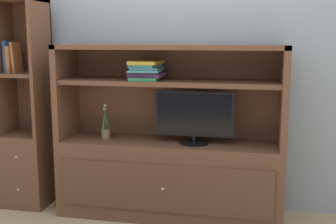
{
  "coord_description": "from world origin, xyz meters",
  "views": [
    {
      "loc": [
        0.68,
        -2.9,
        1.47
      ],
      "look_at": [
        0.0,
        0.35,
        0.88
      ],
      "focal_mm": 45.62,
      "sensor_mm": 36.0,
      "label": 1
    }
  ],
  "objects_px": {
    "media_console": "(169,161)",
    "tv_monitor": "(194,117)",
    "potted_plant": "(106,131)",
    "upright_book_row": "(12,58)",
    "magazine_stack": "(147,70)",
    "bookshelf_tall": "(27,136)"
  },
  "relations": [
    {
      "from": "magazine_stack",
      "to": "upright_book_row",
      "type": "relative_size",
      "value": 1.35
    },
    {
      "from": "potted_plant",
      "to": "media_console",
      "type": "bearing_deg",
      "value": 1.02
    },
    {
      "from": "potted_plant",
      "to": "magazine_stack",
      "type": "height_order",
      "value": "magazine_stack"
    },
    {
      "from": "tv_monitor",
      "to": "upright_book_row",
      "type": "xyz_separation_m",
      "value": [
        -1.57,
        0.03,
        0.44
      ]
    },
    {
      "from": "potted_plant",
      "to": "upright_book_row",
      "type": "xyz_separation_m",
      "value": [
        -0.82,
        0.0,
        0.6
      ]
    },
    {
      "from": "bookshelf_tall",
      "to": "media_console",
      "type": "bearing_deg",
      "value": -0.21
    },
    {
      "from": "potted_plant",
      "to": "upright_book_row",
      "type": "bearing_deg",
      "value": 179.66
    },
    {
      "from": "upright_book_row",
      "to": "potted_plant",
      "type": "bearing_deg",
      "value": -0.34
    },
    {
      "from": "media_console",
      "to": "tv_monitor",
      "type": "relative_size",
      "value": 2.9
    },
    {
      "from": "magazine_stack",
      "to": "bookshelf_tall",
      "type": "bearing_deg",
      "value": 179.5
    },
    {
      "from": "media_console",
      "to": "upright_book_row",
      "type": "xyz_separation_m",
      "value": [
        -1.36,
        -0.0,
        0.83
      ]
    },
    {
      "from": "media_console",
      "to": "potted_plant",
      "type": "xyz_separation_m",
      "value": [
        -0.54,
        -0.01,
        0.23
      ]
    },
    {
      "from": "media_console",
      "to": "upright_book_row",
      "type": "distance_m",
      "value": 1.59
    },
    {
      "from": "tv_monitor",
      "to": "bookshelf_tall",
      "type": "bearing_deg",
      "value": 178.45
    },
    {
      "from": "tv_monitor",
      "to": "potted_plant",
      "type": "xyz_separation_m",
      "value": [
        -0.75,
        0.03,
        -0.15
      ]
    },
    {
      "from": "tv_monitor",
      "to": "upright_book_row",
      "type": "bearing_deg",
      "value": 178.88
    },
    {
      "from": "media_console",
      "to": "bookshelf_tall",
      "type": "height_order",
      "value": "bookshelf_tall"
    },
    {
      "from": "potted_plant",
      "to": "magazine_stack",
      "type": "distance_m",
      "value": 0.62
    },
    {
      "from": "magazine_stack",
      "to": "tv_monitor",
      "type": "bearing_deg",
      "value": -4.48
    },
    {
      "from": "tv_monitor",
      "to": "media_console",
      "type": "bearing_deg",
      "value": 170.24
    },
    {
      "from": "magazine_stack",
      "to": "bookshelf_tall",
      "type": "xyz_separation_m",
      "value": [
        -1.09,
        0.01,
        -0.59
      ]
    },
    {
      "from": "potted_plant",
      "to": "tv_monitor",
      "type": "bearing_deg",
      "value": -1.97
    }
  ]
}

